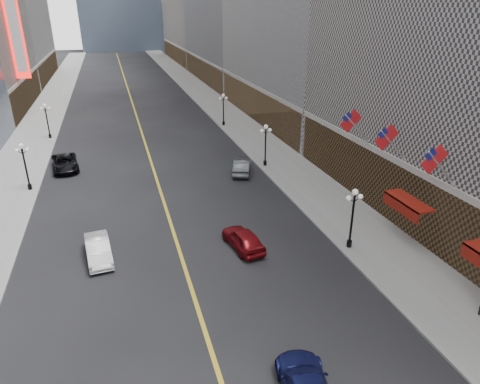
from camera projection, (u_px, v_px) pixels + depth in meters
sidewalk_east at (231, 118)px, 66.59m from camera, size 6.00×230.00×0.15m
sidewalk_west at (37, 132)px, 59.27m from camera, size 6.00×230.00×0.15m
lane_line at (135, 111)px, 71.75m from camera, size 0.25×200.00×0.02m
streetlamp_east_1 at (353, 212)px, 29.73m from camera, size 1.26×0.44×4.52m
streetlamp_east_2 at (266, 141)px, 45.55m from camera, size 1.26×0.44×4.52m
streetlamp_east_3 at (223, 106)px, 61.38m from camera, size 1.26×0.44×4.52m
streetlamp_west_2 at (25, 162)px, 39.38m from camera, size 1.26×0.44×4.52m
streetlamp_west_3 at (47, 117)px, 55.21m from camera, size 1.26×0.44×4.52m
flag_3 at (436, 162)px, 26.26m from camera, size 2.87×0.12×2.87m
flag_4 at (388, 139)px, 30.66m from camera, size 2.87×0.12×2.87m
flag_5 at (352, 123)px, 35.05m from camera, size 2.87×0.12×2.87m
awning_c at (406, 203)px, 30.78m from camera, size 1.40×4.00×0.93m
theatre_marquee at (16, 37)px, 62.82m from camera, size 2.00×0.55×12.00m
car_nb_mid at (98, 250)px, 29.32m from camera, size 2.01×4.61×1.48m
car_nb_far at (65, 163)px, 45.48m from camera, size 3.24×5.79×1.53m
car_sb_mid at (243, 239)px, 30.66m from camera, size 2.48×4.64×1.50m
car_sb_far at (242, 166)px, 44.53m from camera, size 3.18×4.97×1.55m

